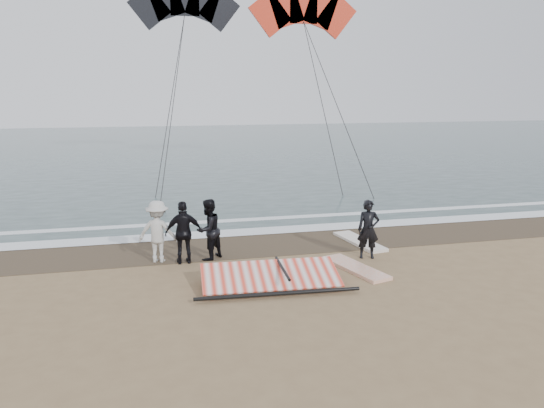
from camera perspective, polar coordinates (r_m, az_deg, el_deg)
The scene contains 12 objects.
ground at distance 13.05m, azimuth 8.65°, elevation -9.35°, with size 120.00×120.00×0.00m, color #8C704C.
sea at distance 44.72m, azimuth -7.30°, elevation 6.05°, with size 120.00×54.00×0.02m, color #233838.
wet_sand at distance 17.07m, azimuth 3.04°, elevation -3.98°, with size 120.00×2.80×0.01m, color #4C3D2B.
foam_near at distance 18.37m, azimuth 1.82°, elevation -2.73°, with size 120.00×0.90×0.01m, color white.
foam_far at distance 19.96m, azimuth 0.55°, elevation -1.50°, with size 120.00×0.45×0.01m, color white.
man_main at distance 15.42m, azimuth 10.32°, elevation -2.69°, with size 0.62×0.41×1.70m, color black.
board_white at distance 14.61m, azimuth 8.96°, elevation -6.79°, with size 0.64×2.27×0.09m, color silver.
board_cream at distance 17.06m, azimuth 9.38°, elevation -3.99°, with size 0.62×2.31×0.10m, color white.
trio_cluster at distance 15.08m, azimuth -9.76°, elevation -2.90°, with size 2.58×1.12×1.77m.
sail_rig at distance 13.31m, azimuth -0.55°, elevation -7.89°, with size 3.93×1.88×0.49m.
kite_red at distance 31.88m, azimuth 3.41°, elevation 19.61°, with size 7.00×4.69×12.53m.
kite_dark at distance 34.80m, azimuth -9.38°, elevation 20.00°, with size 7.63×5.90×14.99m.
Camera 1 is at (-4.64, -11.22, 4.78)m, focal length 35.00 mm.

